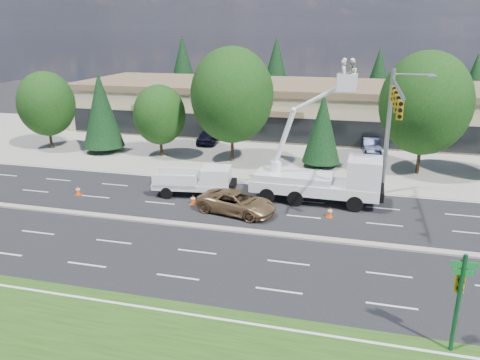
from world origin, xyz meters
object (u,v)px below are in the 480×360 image
(signal_mast, at_px, (392,117))
(street_sign_pole, at_px, (459,292))
(bucket_truck, at_px, (325,174))
(minivan, at_px, (237,202))
(utility_pickup, at_px, (198,184))

(signal_mast, height_order, street_sign_pole, signal_mast)
(street_sign_pole, bearing_deg, bucket_truck, 112.38)
(signal_mast, height_order, bucket_truck, bucket_truck)
(street_sign_pole, xyz_separation_m, minivan, (-11.35, 11.20, -1.72))
(utility_pickup, bearing_deg, minivan, -44.14)
(utility_pickup, xyz_separation_m, minivan, (3.60, -2.61, -0.15))
(street_sign_pole, bearing_deg, utility_pickup, 137.26)
(signal_mast, bearing_deg, utility_pickup, -172.80)
(utility_pickup, height_order, bucket_truck, bucket_truck)
(signal_mast, xyz_separation_m, street_sign_pole, (1.97, -15.45, -3.61))
(utility_pickup, bearing_deg, bucket_truck, -3.24)
(signal_mast, xyz_separation_m, minivan, (-9.38, -4.24, -5.33))
(utility_pickup, distance_m, bucket_truck, 9.05)
(signal_mast, height_order, minivan, signal_mast)
(street_sign_pole, xyz_separation_m, bucket_truck, (-6.01, 14.59, -0.40))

